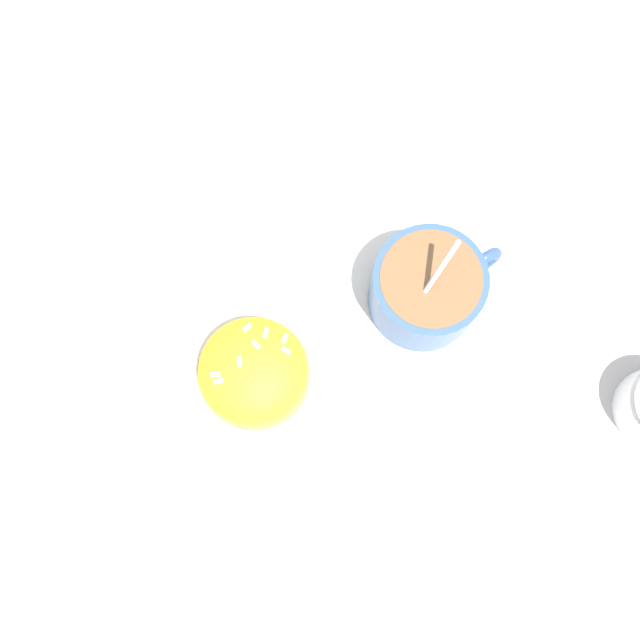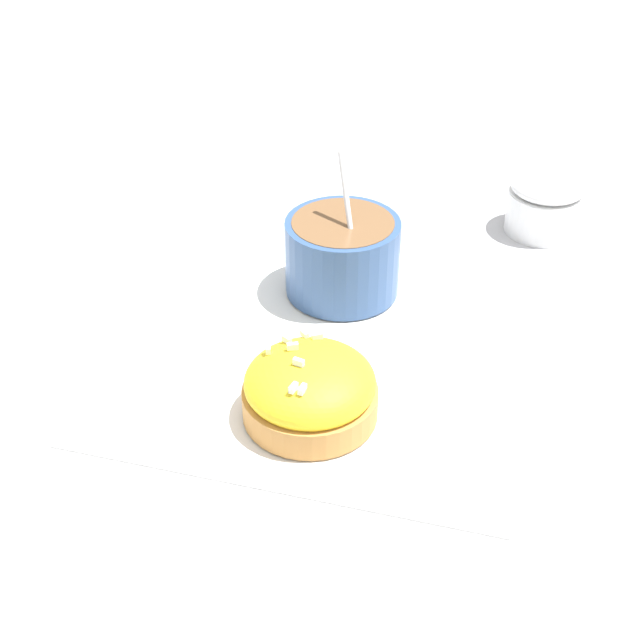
% 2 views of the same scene
% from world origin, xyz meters
% --- Properties ---
extents(ground_plane, '(3.00, 3.00, 0.00)m').
position_xyz_m(ground_plane, '(0.00, 0.00, 0.00)').
color(ground_plane, '#B2B2B7').
extents(paper_napkin, '(0.31, 0.31, 0.00)m').
position_xyz_m(paper_napkin, '(0.00, 0.00, 0.00)').
color(paper_napkin, white).
rests_on(paper_napkin, ground_plane).
extents(coffee_cup, '(0.11, 0.09, 0.11)m').
position_xyz_m(coffee_cup, '(0.07, -0.00, 0.04)').
color(coffee_cup, '#335184').
rests_on(coffee_cup, paper_napkin).
extents(frosted_pastry, '(0.09, 0.09, 0.05)m').
position_xyz_m(frosted_pastry, '(-0.07, 0.00, 0.02)').
color(frosted_pastry, '#C18442').
rests_on(frosted_pastry, paper_napkin).
extents(sugar_bowl, '(0.06, 0.06, 0.05)m').
position_xyz_m(sugar_bowl, '(0.20, -0.16, 0.03)').
color(sugar_bowl, white).
rests_on(sugar_bowl, ground_plane).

